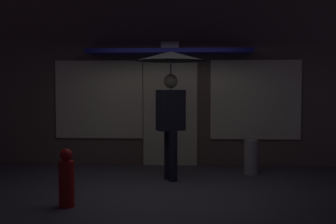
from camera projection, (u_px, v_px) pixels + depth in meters
ground_plane at (162, 189)px, 6.92m from camera, size 18.00×18.00×0.00m
building_facade at (171, 60)px, 9.13m from camera, size 10.01×1.00×4.35m
person_with_umbrella at (171, 79)px, 7.52m from camera, size 1.21×1.21×2.21m
sidewalk_bollard at (251, 157)px, 8.14m from camera, size 0.26×0.26×0.63m
fire_hydrant at (67, 180)px, 5.89m from camera, size 0.21×0.21×0.78m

